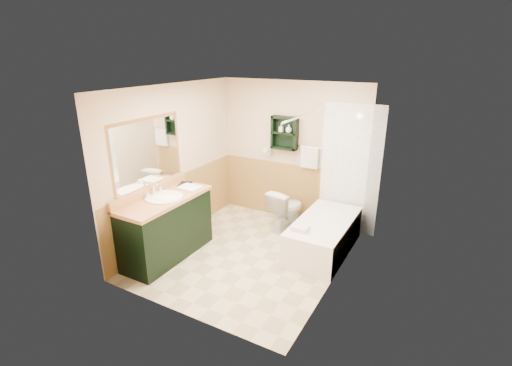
% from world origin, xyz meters
% --- Properties ---
extents(floor, '(3.00, 3.00, 0.00)m').
position_xyz_m(floor, '(0.00, 0.00, 0.00)').
color(floor, beige).
rests_on(floor, ground).
extents(back_wall, '(2.60, 0.04, 2.40)m').
position_xyz_m(back_wall, '(0.00, 1.52, 1.20)').
color(back_wall, beige).
rests_on(back_wall, ground).
extents(left_wall, '(0.04, 3.00, 2.40)m').
position_xyz_m(left_wall, '(-1.32, 0.00, 1.20)').
color(left_wall, beige).
rests_on(left_wall, ground).
extents(right_wall, '(0.04, 3.00, 2.40)m').
position_xyz_m(right_wall, '(1.32, 0.00, 1.20)').
color(right_wall, beige).
rests_on(right_wall, ground).
extents(ceiling, '(2.60, 3.00, 0.04)m').
position_xyz_m(ceiling, '(0.00, 0.00, 2.42)').
color(ceiling, white).
rests_on(ceiling, back_wall).
extents(wainscot_left, '(2.98, 2.98, 1.00)m').
position_xyz_m(wainscot_left, '(-1.29, 0.00, 0.50)').
color(wainscot_left, '#B38948').
rests_on(wainscot_left, left_wall).
extents(wainscot_back, '(2.58, 2.58, 1.00)m').
position_xyz_m(wainscot_back, '(0.00, 1.49, 0.50)').
color(wainscot_back, '#B38948').
rests_on(wainscot_back, back_wall).
extents(mirror_frame, '(1.30, 1.30, 1.00)m').
position_xyz_m(mirror_frame, '(-1.27, -0.55, 1.50)').
color(mirror_frame, olive).
rests_on(mirror_frame, left_wall).
extents(mirror_glass, '(1.20, 1.20, 0.90)m').
position_xyz_m(mirror_glass, '(-1.27, -0.55, 1.50)').
color(mirror_glass, white).
rests_on(mirror_glass, left_wall).
extents(tile_right, '(1.50, 1.50, 2.10)m').
position_xyz_m(tile_right, '(1.28, 0.75, 1.05)').
color(tile_right, white).
rests_on(tile_right, right_wall).
extents(tile_back, '(0.95, 0.95, 2.10)m').
position_xyz_m(tile_back, '(1.03, 1.48, 1.05)').
color(tile_back, white).
rests_on(tile_back, back_wall).
extents(tile_accent, '(1.50, 1.50, 0.10)m').
position_xyz_m(tile_accent, '(1.27, 0.75, 1.90)').
color(tile_accent, '#124026').
rests_on(tile_accent, right_wall).
extents(wall_shelf, '(0.45, 0.15, 0.55)m').
position_xyz_m(wall_shelf, '(-0.10, 1.41, 1.55)').
color(wall_shelf, black).
rests_on(wall_shelf, back_wall).
extents(hair_dryer, '(0.10, 0.24, 0.18)m').
position_xyz_m(hair_dryer, '(-0.40, 1.43, 1.20)').
color(hair_dryer, silver).
rests_on(hair_dryer, back_wall).
extents(towel_bar, '(0.40, 0.06, 0.40)m').
position_xyz_m(towel_bar, '(0.35, 1.45, 1.35)').
color(towel_bar, silver).
rests_on(towel_bar, back_wall).
extents(curtain_rod, '(0.03, 1.60, 0.03)m').
position_xyz_m(curtain_rod, '(0.53, 0.75, 2.00)').
color(curtain_rod, silver).
rests_on(curtain_rod, back_wall).
extents(shower_curtain, '(1.05, 1.05, 1.70)m').
position_xyz_m(shower_curtain, '(0.53, 0.92, 1.15)').
color(shower_curtain, beige).
rests_on(shower_curtain, curtain_rod).
extents(vanity, '(0.59, 1.44, 0.91)m').
position_xyz_m(vanity, '(-0.99, -0.59, 0.46)').
color(vanity, black).
rests_on(vanity, ground).
extents(bathtub, '(0.74, 1.50, 0.49)m').
position_xyz_m(bathtub, '(0.93, 0.65, 0.25)').
color(bathtub, white).
rests_on(bathtub, ground).
extents(toilet, '(0.53, 0.77, 0.69)m').
position_xyz_m(toilet, '(0.13, 1.07, 0.34)').
color(toilet, white).
rests_on(toilet, ground).
extents(counter_towel, '(0.31, 0.24, 0.04)m').
position_xyz_m(counter_towel, '(-0.90, -0.15, 0.93)').
color(counter_towel, silver).
rests_on(counter_towel, vanity).
extents(vanity_book, '(0.18, 0.08, 0.24)m').
position_xyz_m(vanity_book, '(-1.16, -0.07, 1.04)').
color(vanity_book, black).
rests_on(vanity_book, vanity).
extents(tub_towel, '(0.23, 0.19, 0.07)m').
position_xyz_m(tub_towel, '(0.74, 0.18, 0.53)').
color(tub_towel, silver).
rests_on(tub_towel, bathtub).
extents(soap_bottle_a, '(0.07, 0.13, 0.06)m').
position_xyz_m(soap_bottle_a, '(-0.16, 1.40, 1.59)').
color(soap_bottle_a, white).
rests_on(soap_bottle_a, wall_shelf).
extents(soap_bottle_b, '(0.13, 0.15, 0.10)m').
position_xyz_m(soap_bottle_b, '(-0.02, 1.40, 1.62)').
color(soap_bottle_b, white).
rests_on(soap_bottle_b, wall_shelf).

